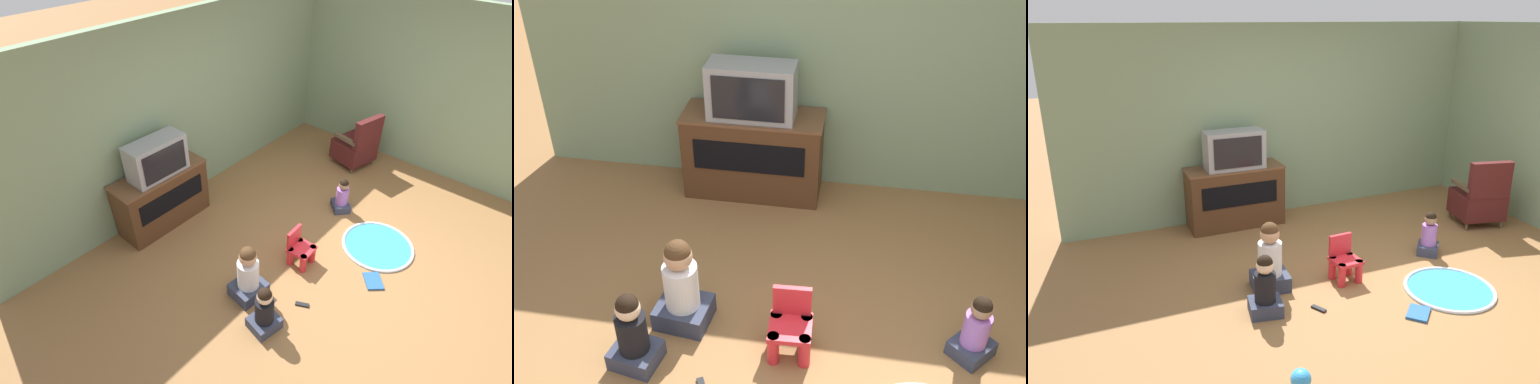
% 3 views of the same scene
% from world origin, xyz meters
% --- Properties ---
extents(ground_plane, '(30.00, 30.00, 0.00)m').
position_xyz_m(ground_plane, '(0.00, 0.00, 0.00)').
color(ground_plane, olive).
extents(wall_back, '(5.77, 0.12, 2.50)m').
position_xyz_m(wall_back, '(-0.12, 2.52, 1.25)').
color(wall_back, gray).
rests_on(wall_back, ground_plane).
extents(tv_cabinet, '(1.23, 0.48, 0.78)m').
position_xyz_m(tv_cabinet, '(-0.90, 2.20, 0.40)').
color(tv_cabinet, '#4C2D19').
rests_on(tv_cabinet, ground_plane).
extents(television, '(0.73, 0.33, 0.48)m').
position_xyz_m(television, '(-0.90, 2.17, 1.02)').
color(television, '#939399').
rests_on(television, tv_cabinet).
extents(black_armchair, '(0.66, 0.64, 0.89)m').
position_xyz_m(black_armchair, '(2.01, 1.00, 0.35)').
color(black_armchair, brown).
rests_on(black_armchair, ground_plane).
extents(yellow_kid_chair, '(0.29, 0.28, 0.47)m').
position_xyz_m(yellow_kid_chair, '(-0.31, 0.39, 0.19)').
color(yellow_kid_chair, red).
rests_on(yellow_kid_chair, ground_plane).
extents(play_mat, '(0.89, 0.89, 0.04)m').
position_xyz_m(play_mat, '(0.55, -0.21, 0.01)').
color(play_mat, teal).
rests_on(play_mat, ground_plane).
extents(child_watching_left, '(0.39, 0.35, 0.71)m').
position_xyz_m(child_watching_left, '(-1.07, 0.52, 0.31)').
color(child_watching_left, '#33384C').
rests_on(child_watching_left, ground_plane).
extents(child_watching_center, '(0.34, 0.31, 0.58)m').
position_xyz_m(child_watching_center, '(-1.28, 0.12, 0.25)').
color(child_watching_center, '#33384C').
rests_on(child_watching_center, ground_plane).
extents(child_watching_right, '(0.34, 0.34, 0.51)m').
position_xyz_m(child_watching_right, '(0.87, 0.54, 0.22)').
color(child_watching_right, '#33384C').
rests_on(child_watching_right, ground_plane).
extents(toy_ball, '(0.15, 0.15, 0.15)m').
position_xyz_m(toy_ball, '(-1.39, -0.89, 0.08)').
color(toy_ball, '#3399E5').
rests_on(toy_ball, ground_plane).
extents(book, '(0.31, 0.31, 0.02)m').
position_xyz_m(book, '(0.00, -0.44, 0.01)').
color(book, '#235699').
rests_on(book, ground_plane).
extents(remote_control, '(0.11, 0.15, 0.02)m').
position_xyz_m(remote_control, '(-0.80, -0.02, 0.01)').
color(remote_control, black).
rests_on(remote_control, ground_plane).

